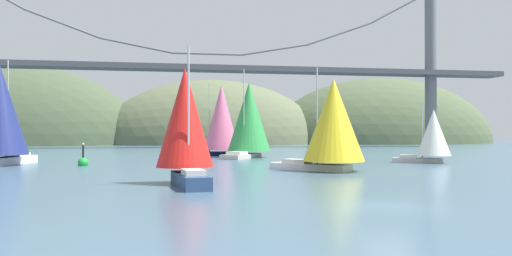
# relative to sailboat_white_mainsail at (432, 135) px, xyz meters

# --- Properties ---
(ground_plane) EXTENTS (360.00, 360.00, 0.00)m
(ground_plane) POSITION_rel_sailboat_white_mainsail_xyz_m (-19.97, -31.68, -3.23)
(ground_plane) COLOR #426075
(headland_left) EXTENTS (79.02, 44.00, 47.20)m
(headland_left) POSITION_rel_sailboat_white_mainsail_xyz_m (-74.97, 103.32, -3.23)
(headland_left) COLOR #425138
(headland_left) RESTS_ON ground_plane
(headland_right) EXTENTS (74.41, 44.00, 42.09)m
(headland_right) POSITION_rel_sailboat_white_mainsail_xyz_m (40.03, 103.32, -3.23)
(headland_right) COLOR #4C5B3D
(headland_right) RESTS_ON ground_plane
(headland_center) EXTENTS (68.14, 44.00, 38.87)m
(headland_center) POSITION_rel_sailboat_white_mainsail_xyz_m (-14.97, 103.32, -3.23)
(headland_center) COLOR #5B6647
(headland_center) RESTS_ON ground_plane
(suspension_bridge) EXTENTS (145.98, 6.00, 38.62)m
(suspension_bridge) POSITION_rel_sailboat_white_mainsail_xyz_m (-19.97, 63.32, 15.38)
(suspension_bridge) COLOR slate
(suspension_bridge) RESTS_ON ground_plane
(sailboat_white_mainsail) EXTENTS (6.94, 5.49, 6.67)m
(sailboat_white_mainsail) POSITION_rel_sailboat_white_mainsail_xyz_m (0.00, 0.00, 0.00)
(sailboat_white_mainsail) COLOR #B7B2A8
(sailboat_white_mainsail) RESTS_ON ground_plane
(sailboat_green_sail) EXTENTS (8.90, 10.62, 12.22)m
(sailboat_green_sail) POSITION_rel_sailboat_white_mainsail_xyz_m (-18.34, 17.11, 2.27)
(sailboat_green_sail) COLOR #B7B2A8
(sailboat_green_sail) RESTS_ON ground_plane
(sailboat_pink_spinnaker) EXTENTS (9.64, 5.79, 10.92)m
(sailboat_pink_spinnaker) POSITION_rel_sailboat_white_mainsail_xyz_m (-21.64, 22.92, 2.34)
(sailboat_pink_spinnaker) COLOR #191E4C
(sailboat_pink_spinnaker) RESTS_ON ground_plane
(sailboat_yellow_sail) EXTENTS (8.97, 9.29, 9.45)m
(sailboat_yellow_sail) POSITION_rel_sailboat_white_mainsail_xyz_m (-15.24, -9.83, 1.20)
(sailboat_yellow_sail) COLOR white
(sailboat_yellow_sail) RESTS_ON ground_plane
(sailboat_red_spinnaker) EXTENTS (4.32, 7.59, 9.09)m
(sailboat_red_spinnaker) POSITION_rel_sailboat_white_mainsail_xyz_m (-28.81, -18.99, 0.96)
(sailboat_red_spinnaker) COLOR navy
(sailboat_red_spinnaker) RESTS_ON ground_plane
(sailboat_navy_sail) EXTENTS (6.99, 10.23, 11.38)m
(sailboat_navy_sail) POSITION_rel_sailboat_white_mainsail_xyz_m (-47.22, 4.35, 2.47)
(sailboat_navy_sail) COLOR white
(sailboat_navy_sail) RESTS_ON ground_plane
(channel_buoy) EXTENTS (1.10, 1.10, 2.64)m
(channel_buoy) POSITION_rel_sailboat_white_mainsail_xyz_m (-38.49, 2.38, -2.86)
(channel_buoy) COLOR green
(channel_buoy) RESTS_ON ground_plane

